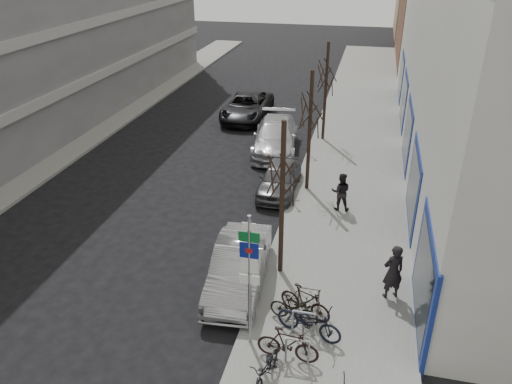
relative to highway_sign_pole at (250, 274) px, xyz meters
The scene contains 23 objects.
ground 3.44m from the highway_sign_pole, behind, with size 120.00×120.00×0.00m, color black.
sidewalk_east 10.50m from the highway_sign_pole, 78.15° to the left, with size 5.00×70.00×0.15m, color slate.
sidewalk_west 16.90m from the highway_sign_pole, 143.24° to the left, with size 3.00×70.00×0.15m, color slate.
brick_building_far 41.42m from the highway_sign_pole, 75.16° to the left, with size 12.00×14.00×8.00m, color brown.
highway_sign_pole is the anchor object (origin of this frame).
bike_rack 2.36m from the highway_sign_pole, 23.59° to the left, with size 0.66×2.26×0.83m.
tree_near 3.88m from the highway_sign_pole, 86.74° to the left, with size 1.80×1.80×5.50m.
tree_mid 10.15m from the highway_sign_pole, 88.86° to the left, with size 1.80×1.80×5.50m.
tree_far 16.59m from the highway_sign_pole, 89.31° to the left, with size 1.80×1.80×5.50m.
meter_front 3.39m from the highway_sign_pole, 94.75° to the left, with size 0.10×0.08×1.27m.
meter_mid 8.65m from the highway_sign_pole, 91.68° to the left, with size 0.10×0.08×1.27m.
meter_back 14.10m from the highway_sign_pole, 91.02° to the left, with size 0.10×0.08×1.27m.
bike_near_left 2.35m from the highway_sign_pole, 60.11° to the right, with size 0.49×1.62×0.99m, color black.
bike_near_right 2.16m from the highway_sign_pole, 19.48° to the right, with size 0.51×1.71×1.04m, color black.
bike_mid_curb 2.40m from the highway_sign_pole, 21.93° to the left, with size 0.59×1.94×1.18m, color black.
bike_mid_inner 2.39m from the highway_sign_pole, 46.31° to the left, with size 0.46×1.53×0.93m, color black.
bike_far_inner 2.66m from the highway_sign_pole, 47.26° to the left, with size 0.51×1.71×1.04m, color black.
parked_car_front 3.25m from the highway_sign_pole, 111.21° to the left, with size 1.60×4.59×1.51m, color #95959A.
parked_car_mid 9.88m from the highway_sign_pole, 95.91° to the left, with size 1.61×4.01×1.37m, color #525257.
parked_car_back 14.71m from the highway_sign_pole, 98.43° to the left, with size 2.27×5.58×1.62m, color #B7B7BD.
lane_car 20.17m from the highway_sign_pole, 104.25° to the left, with size 2.58×5.59×1.55m, color black.
pedestrian_near 5.02m from the highway_sign_pole, 37.56° to the left, with size 0.68×0.45×1.88m, color black.
pedestrian_far 8.65m from the highway_sign_pole, 77.73° to the left, with size 0.61×0.41×1.65m, color black.
Camera 1 is at (4.97, -10.28, 10.21)m, focal length 35.00 mm.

